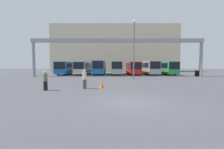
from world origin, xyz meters
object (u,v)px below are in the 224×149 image
(bus_slot_3, at_px, (116,67))
(lamp_post, at_px, (133,48))
(bus_slot_0, at_px, (66,67))
(bus_slot_2, at_px, (99,67))
(bus_slot_4, at_px, (132,67))
(bus_slot_5, at_px, (148,67))
(tire_stack, at_px, (197,73))
(pedestrian_near_left, at_px, (84,78))
(pedestrian_near_center, at_px, (45,80))
(bus_slot_1, at_px, (83,67))
(traffic_cone, at_px, (101,84))
(bus_slot_6, at_px, (166,67))

(bus_slot_3, bearing_deg, lamp_post, -80.01)
(bus_slot_0, xyz_separation_m, bus_slot_2, (8.11, 0.08, 0.13))
(bus_slot_4, height_order, lamp_post, lamp_post)
(bus_slot_5, xyz_separation_m, tire_stack, (8.18, -6.96, -1.23))
(bus_slot_5, bearing_deg, bus_slot_0, -178.59)
(bus_slot_5, distance_m, lamp_post, 15.16)
(lamp_post, bearing_deg, pedestrian_near_left, -122.34)
(pedestrian_near_center, distance_m, tire_stack, 28.90)
(bus_slot_5, height_order, lamp_post, lamp_post)
(bus_slot_1, bearing_deg, bus_slot_4, -2.46)
(bus_slot_5, bearing_deg, pedestrian_near_left, -116.90)
(bus_slot_2, xyz_separation_m, bus_slot_5, (12.17, 0.43, -0.05))
(bus_slot_1, xyz_separation_m, pedestrian_near_left, (4.47, -23.40, -0.81))
(bus_slot_2, distance_m, bus_slot_3, 4.06)
(bus_slot_0, xyz_separation_m, bus_slot_3, (12.17, 0.28, 0.05))
(bus_slot_4, height_order, traffic_cone, bus_slot_4)
(bus_slot_0, bearing_deg, bus_slot_4, 0.73)
(bus_slot_4, xyz_separation_m, pedestrian_near_left, (-7.70, -22.87, -0.78))
(traffic_cone, height_order, lamp_post, lamp_post)
(bus_slot_6, height_order, traffic_cone, bus_slot_6)
(pedestrian_near_center, height_order, pedestrian_near_left, pedestrian_near_left)
(pedestrian_near_left, bearing_deg, bus_slot_5, 54.30)
(bus_slot_0, bearing_deg, bus_slot_3, 1.30)
(bus_slot_5, height_order, bus_slot_6, bus_slot_5)
(bus_slot_3, xyz_separation_m, pedestrian_near_left, (-3.64, -22.94, -0.84))
(tire_stack, height_order, lamp_post, lamp_post)
(pedestrian_near_center, bearing_deg, traffic_cone, -13.42)
(bus_slot_2, height_order, pedestrian_near_center, bus_slot_2)
(bus_slot_0, relative_size, pedestrian_near_left, 5.66)
(lamp_post, bearing_deg, bus_slot_5, 67.21)
(pedestrian_near_center, xyz_separation_m, traffic_cone, (4.82, 1.52, -0.53))
(bus_slot_0, distance_m, bus_slot_4, 16.23)
(bus_slot_3, bearing_deg, traffic_cone, -95.22)
(bus_slot_2, relative_size, bus_slot_5, 0.92)
(bus_slot_0, height_order, bus_slot_4, bus_slot_0)
(bus_slot_0, relative_size, bus_slot_5, 0.91)
(traffic_cone, bearing_deg, lamp_post, 63.90)
(bus_slot_2, bearing_deg, pedestrian_near_left, -88.96)
(bus_slot_0, xyz_separation_m, lamp_post, (14.54, -13.17, 3.20))
(bus_slot_6, bearing_deg, traffic_cone, -122.74)
(tire_stack, bearing_deg, bus_slot_0, 167.22)
(bus_slot_6, relative_size, tire_stack, 8.41)
(bus_slot_6, xyz_separation_m, pedestrian_near_left, (-15.81, -22.59, -0.81))
(bus_slot_1, bearing_deg, tire_stack, -16.40)
(bus_slot_0, xyz_separation_m, pedestrian_near_left, (8.53, -22.67, -0.79))
(bus_slot_2, relative_size, lamp_post, 1.13)
(bus_slot_4, height_order, bus_slot_6, bus_slot_6)
(bus_slot_0, height_order, pedestrian_near_left, bus_slot_0)
(bus_slot_2, relative_size, bus_slot_4, 0.98)
(traffic_cone, relative_size, tire_stack, 0.61)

